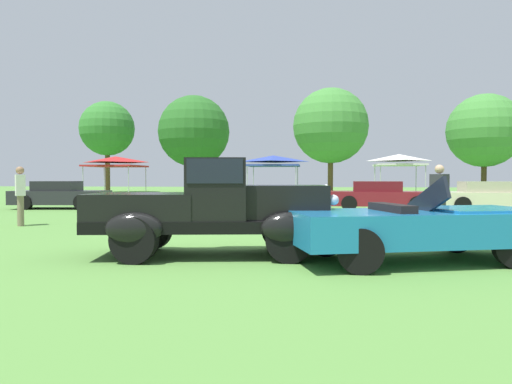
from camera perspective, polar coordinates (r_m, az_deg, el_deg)
name	(u,v)px	position (r m, az deg, el deg)	size (l,w,h in m)	color
ground_plane	(216,254)	(8.49, -4.98, -7.55)	(120.00, 120.00, 0.00)	#568C3D
feature_pickup_truck	(213,207)	(8.18, -5.30, -1.81)	(4.37, 2.31, 1.70)	black
neighbor_convertible	(420,226)	(8.06, 19.47, -3.99)	(4.41, 2.80, 1.40)	#1E7AB7
show_car_charcoal	(60,195)	(22.32, -22.89, -0.36)	(4.18, 2.10, 1.22)	#28282D
show_car_burgundy	(380,196)	(20.16, 14.98, -0.49)	(4.52, 1.97, 1.22)	maroon
show_car_cream	(491,197)	(20.70, 26.88, -0.56)	(4.45, 1.83, 1.22)	beige
spectator_near_truck	(20,194)	(14.81, -26.92, -0.20)	(0.44, 0.46, 1.69)	#7F7056
spectator_between_cars	(439,197)	(12.16, 21.54, -0.52)	(0.43, 0.47, 1.69)	#383838
canopy_tent_left_field	(116,161)	(30.47, -16.83, 3.67)	(3.18, 3.18, 2.71)	#B7B7BC
canopy_tent_center_field	(273,160)	(28.00, 2.16, 3.92)	(3.12, 3.12, 2.71)	#B7B7BC
canopy_tent_right_field	(399,159)	(27.70, 17.14, 3.86)	(2.65, 2.65, 2.71)	#B7B7BC
treeline_far_left	(107,129)	(45.67, -17.78, 7.39)	(5.02, 5.02, 8.45)	brown
treeline_mid_left	(194,131)	(42.46, -7.62, 7.37)	(6.40, 6.40, 8.74)	brown
treeline_center	(331,126)	(39.50, 9.14, 8.00)	(6.25, 6.25, 8.81)	brown
treeline_mid_right	(485,131)	(43.71, 26.21, 6.76)	(6.12, 6.12, 8.39)	#47331E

